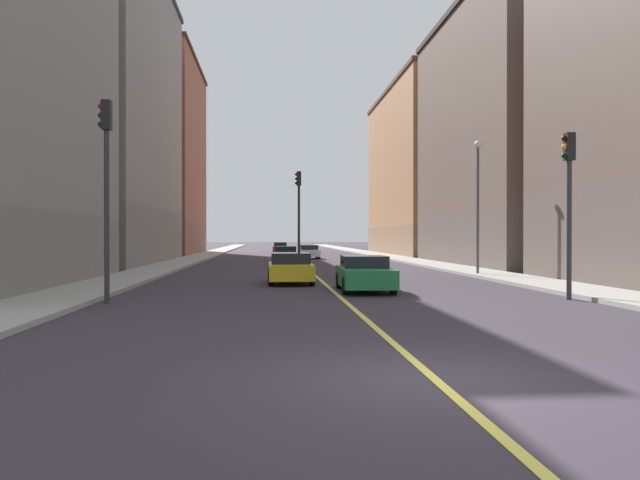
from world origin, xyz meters
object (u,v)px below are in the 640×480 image
building_right_midblock (82,114)px  car_red (281,248)px  car_yellow (290,268)px  traffic_light_right_near (106,173)px  building_left_far (438,172)px  street_lamp_left_near (478,192)px  traffic_light_median_far (299,206)px  car_green (364,274)px  building_left_mid (530,137)px  traffic_light_left_near (569,191)px  car_white (309,252)px  building_right_distant (145,157)px  car_teal (286,254)px

building_right_midblock → car_red: 36.05m
car_yellow → car_red: size_ratio=0.92×
traffic_light_right_near → building_right_midblock: bearing=107.8°
car_red → building_right_midblock: bearing=-116.1°
building_left_far → street_lamp_left_near: building_left_far is taller
traffic_light_median_far → car_red: traffic_light_median_far is taller
car_green → building_left_mid: bearing=52.8°
building_right_midblock → traffic_light_left_near: bearing=-49.4°
traffic_light_median_far → car_white: traffic_light_median_far is taller
car_white → building_right_midblock: bearing=-151.2°
building_left_mid → building_right_distant: size_ratio=0.95×
traffic_light_right_near → car_white: traffic_light_right_near is taller
building_left_mid → building_right_midblock: building_right_midblock is taller
car_green → car_white: 33.52m
building_right_distant → car_red: (15.19, 7.72, -10.23)m
traffic_light_left_near → street_lamp_left_near: (1.02, 11.77, 0.77)m
traffic_light_left_near → building_right_midblock: bearing=130.6°
building_left_far → car_white: 20.28m
building_left_far → car_yellow: 44.70m
traffic_light_median_far → building_right_distant: bearing=116.9°
traffic_light_right_near → car_teal: (6.27, 29.67, -3.40)m
building_right_midblock → street_lamp_left_near: 29.94m
building_right_distant → car_green: bearing=-69.8°
building_left_far → building_right_distant: 32.59m
car_red → traffic_light_left_near: bearing=-81.9°
car_green → car_red: 54.96m
traffic_light_left_near → car_yellow: traffic_light_left_near is taller
building_right_midblock → traffic_light_left_near: building_right_midblock is taller
building_left_mid → car_yellow: bearing=-138.3°
street_lamp_left_near → building_right_distant: bearing=122.2°
street_lamp_left_near → building_right_midblock: bearing=147.3°
car_white → traffic_light_left_near: bearing=-80.6°
building_right_distant → traffic_light_right_near: building_right_distant is taller
traffic_light_median_far → car_teal: (-0.57, 9.79, -3.37)m
car_red → traffic_light_right_near: bearing=-96.2°
street_lamp_left_near → car_red: size_ratio=1.50×
car_green → building_right_midblock: bearing=126.0°
car_yellow → car_teal: bearing=89.0°
building_right_midblock → building_right_distant: building_right_midblock is taller
traffic_light_left_near → car_yellow: 12.01m
building_left_far → car_green: bearing=-108.8°
building_left_mid → car_red: 40.02m
street_lamp_left_near → car_green: (-7.19, -8.19, -3.67)m
traffic_light_median_far → car_white: 17.63m
building_left_mid → building_right_distant: bearing=139.8°
building_right_midblock → traffic_light_left_near: 36.98m
street_lamp_left_near → car_white: bearing=105.8°
traffic_light_left_near → car_white: traffic_light_left_near is taller
building_left_mid → car_yellow: 25.17m
street_lamp_left_near → car_teal: size_ratio=1.66×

